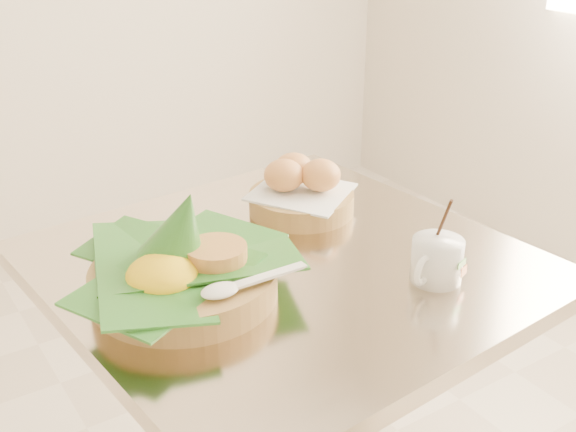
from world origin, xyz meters
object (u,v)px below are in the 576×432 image
cafe_table (287,373)px  coffee_mug (436,259)px  rice_basket (183,268)px  bread_basket (301,191)px

cafe_table → coffee_mug: bearing=-49.2°
cafe_table → rice_basket: (-0.18, -0.01, 0.27)m
rice_basket → bread_basket: (0.31, 0.16, -0.01)m
bread_basket → coffee_mug: coffee_mug is taller
bread_basket → rice_basket: bearing=-153.1°
bread_basket → coffee_mug: bearing=-85.4°
cafe_table → bread_basket: size_ratio=3.39×
coffee_mug → rice_basket: bearing=153.5°
cafe_table → bread_basket: bread_basket is taller
rice_basket → bread_basket: bearing=26.9°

